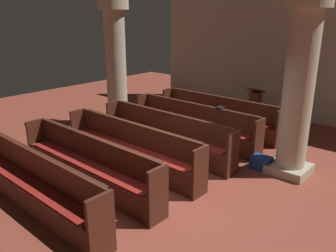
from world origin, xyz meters
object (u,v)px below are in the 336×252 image
object	(u,v)px
pew_row_2	(165,133)
lectern	(255,108)
pew_row_3	(131,146)
hymn_book	(220,108)
pillar_far_side	(116,62)
pew_row_5	(33,182)
pew_row_1	(194,122)
pew_row_4	(88,162)
pillar_aisle_side	(299,85)
pew_row_0	(218,113)
kneeler_box_blue	(261,163)

from	to	relation	value
pew_row_2	lectern	xyz separation A→B (m)	(0.42, 3.56, -0.05)
pew_row_3	hymn_book	distance (m)	2.52
pillar_far_side	pew_row_5	bearing A→B (deg)	-57.41
pew_row_1	hymn_book	bearing A→B (deg)	15.85
pew_row_5	hymn_book	bearing A→B (deg)	81.86
pew_row_1	hymn_book	size ratio (longest dim) A/B	18.11
pew_row_4	pillar_far_side	world-z (taller)	pillar_far_side
lectern	pillar_aisle_side	bearing A→B (deg)	-49.82
pew_row_1	pillar_far_side	world-z (taller)	pillar_far_side
pew_row_2	pillar_aisle_side	size ratio (longest dim) A/B	1.05
pew_row_0	lectern	world-z (taller)	lectern
lectern	hymn_book	distance (m)	2.35
pew_row_5	hymn_book	distance (m)	4.65
hymn_book	kneeler_box_blue	size ratio (longest dim) A/B	0.50
lectern	pew_row_0	bearing A→B (deg)	-107.12
pew_row_0	pew_row_1	distance (m)	1.10
pillar_aisle_side	pew_row_3	bearing A→B (deg)	-142.70
pillar_aisle_side	pillar_far_side	bearing A→B (deg)	-178.36
pew_row_4	lectern	bearing A→B (deg)	85.83
kneeler_box_blue	pew_row_4	bearing A→B (deg)	-126.30
pew_row_1	pew_row_2	xyz separation A→B (m)	(0.00, -1.10, 0.00)
pew_row_1	pew_row_3	xyz separation A→B (m)	(0.00, -2.20, 0.00)
pew_row_4	pillar_far_side	size ratio (longest dim) A/B	1.05
pew_row_4	kneeler_box_blue	distance (m)	3.61
pew_row_3	pillar_far_side	bearing A→B (deg)	144.29
pew_row_1	pew_row_3	distance (m)	2.20
pillar_aisle_side	lectern	size ratio (longest dim) A/B	3.30
pillar_aisle_side	hymn_book	xyz separation A→B (m)	(-1.99, 0.36, -0.88)
pew_row_0	pew_row_5	bearing A→B (deg)	-90.00
pew_row_0	pew_row_4	distance (m)	4.40
pew_row_2	pew_row_3	size ratio (longest dim) A/B	1.00
kneeler_box_blue	pew_row_1	bearing A→B (deg)	169.38
pew_row_5	kneeler_box_blue	bearing A→B (deg)	61.96
pillar_far_side	pew_row_1	bearing A→B (deg)	7.21
pew_row_0	pillar_aisle_side	xyz separation A→B (m)	(2.65, -1.28, 1.35)
pew_row_0	pew_row_3	distance (m)	3.30
pew_row_4	pillar_aisle_side	bearing A→B (deg)	49.64
hymn_book	pew_row_4	bearing A→B (deg)	-100.65
pillar_aisle_side	kneeler_box_blue	xyz separation A→B (m)	(-0.52, -0.22, -1.72)
pew_row_3	pillar_aisle_side	distance (m)	3.60
pillar_aisle_side	pew_row_4	bearing A→B (deg)	-130.36
pew_row_3	pillar_far_side	distance (m)	3.48
pew_row_4	hymn_book	world-z (taller)	hymn_book
pew_row_1	pillar_far_side	distance (m)	2.95
pillar_aisle_side	hymn_book	world-z (taller)	pillar_aisle_side
pillar_far_side	kneeler_box_blue	world-z (taller)	pillar_far_side
pew_row_1	pew_row_2	distance (m)	1.10
pew_row_2	pew_row_5	world-z (taller)	same
pillar_far_side	kneeler_box_blue	size ratio (longest dim) A/B	8.71
pew_row_3	hymn_book	xyz separation A→B (m)	(0.66, 2.38, 0.47)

